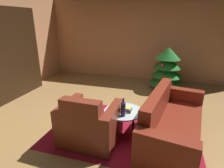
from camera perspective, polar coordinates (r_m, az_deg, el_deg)
ground_plane at (r=3.58m, az=1.60°, el=-12.57°), size 7.47×7.47×0.00m
wall_back at (r=6.14m, az=9.49°, el=13.60°), size 6.34×0.06×2.62m
area_rug at (r=3.42m, az=3.51°, el=-14.25°), size 2.56×1.82×0.01m
bookshelf_unit at (r=5.16m, az=-29.53°, el=7.95°), size 0.32×2.02×2.19m
armchair_red at (r=3.02m, az=-6.99°, el=-12.51°), size 0.92×0.79×0.85m
couch_red at (r=3.10m, az=18.02°, el=-12.55°), size 1.04×1.94×0.86m
coffee_table at (r=3.13m, az=3.54°, el=-9.08°), size 0.65×0.65×0.45m
book_stack_on_table at (r=3.08m, az=4.50°, el=-7.92°), size 0.20×0.16×0.08m
bottle_on_table at (r=2.90m, az=3.49°, el=-7.80°), size 0.08×0.08×0.30m
decorated_tree at (r=5.38m, az=16.74°, el=4.63°), size 0.94×0.94×1.20m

